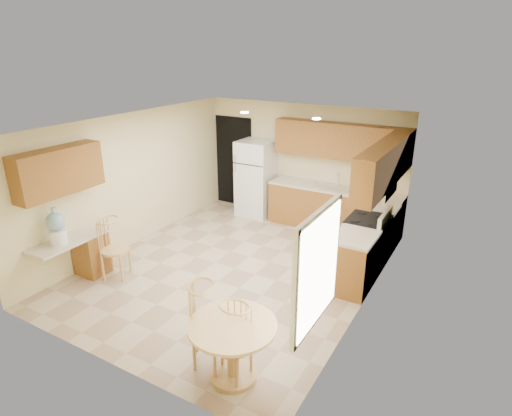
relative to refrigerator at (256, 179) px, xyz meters
The scene contains 30 objects.
floor 2.72m from the refrigerator, 68.40° to the right, with size 5.50×5.50×0.00m, color tan.
ceiling 3.07m from the refrigerator, 68.40° to the right, with size 4.50×5.50×0.02m, color white.
wall_back 1.09m from the refrigerator, 20.23° to the left, with size 4.50×0.02×2.50m, color beige.
wall_front 5.25m from the refrigerator, 79.55° to the right, with size 4.50×0.02×2.50m, color beige.
wall_left 2.76m from the refrigerator, 118.44° to the right, with size 0.02×5.50×2.50m, color beige.
wall_right 4.02m from the refrigerator, 36.87° to the right, with size 0.02×5.50×2.50m, color beige.
doorway 0.89m from the refrigerator, 157.27° to the left, with size 0.90×0.02×2.10m, color black.
base_cab_back 1.87m from the refrigerator, ahead, with size 2.75×0.60×0.87m, color #956025.
counter_back 1.83m from the refrigerator, ahead, with size 2.75×0.63×0.04m, color beige.
base_cab_right_a 2.98m from the refrigerator, 10.64° to the right, with size 0.60×0.59×0.87m, color #956025.
counter_right_a 2.95m from the refrigerator, 10.64° to the right, with size 0.63×0.59×0.04m, color beige.
base_cab_right_b 3.55m from the refrigerator, 34.59° to the right, with size 0.60×0.80×0.87m, color #956025.
counter_right_b 3.52m from the refrigerator, 34.59° to the right, with size 0.63×0.80×0.04m, color beige.
upper_cab_back 2.09m from the refrigerator, ahead, with size 2.75×0.33×0.70m, color #956025.
upper_cab_right 3.41m from the refrigerator, 21.41° to the right, with size 0.33×2.42×0.70m, color #956025.
upper_cab_left 4.28m from the refrigerator, 105.84° to the right, with size 0.33×1.40×0.70m, color #956025.
sink 1.80m from the refrigerator, ahead, with size 0.78×0.44×0.01m, color silver.
range_hood 3.24m from the refrigerator, 22.46° to the right, with size 0.50×0.76×0.14m, color silver.
desk_pedestal 3.90m from the refrigerator, 105.76° to the right, with size 0.48×0.42×0.72m, color #956025.
desk_top 4.23m from the refrigerator, 104.36° to the right, with size 0.50×1.20×0.04m, color beige.
window 5.35m from the refrigerator, 53.21° to the right, with size 0.06×1.12×1.30m.
can_light_a 2.08m from the refrigerator, 69.44° to the right, with size 0.14×0.14×0.02m, color white.
can_light_b 2.75m from the refrigerator, 32.96° to the right, with size 0.14×0.14×0.02m, color white.
refrigerator is the anchor object (origin of this frame).
stove 3.15m from the refrigerator, 22.99° to the right, with size 0.65×0.76×1.09m.
dining_table 5.18m from the refrigerator, 62.94° to the right, with size 1.01×1.01×0.75m.
chair_table_a 4.98m from the refrigerator, 67.25° to the right, with size 0.46×0.58×1.04m.
chair_table_b 5.25m from the refrigerator, 63.38° to the right, with size 0.42×0.42×0.94m.
chair_desk 3.75m from the refrigerator, 99.22° to the right, with size 0.45×0.58×1.02m.
water_crock 4.38m from the refrigerator, 103.87° to the right, with size 0.28×0.28×0.59m.
Camera 1 is at (3.60, -5.49, 3.64)m, focal length 30.00 mm.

